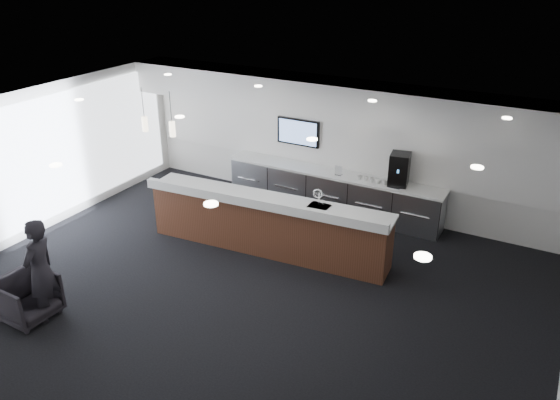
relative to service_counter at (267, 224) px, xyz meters
The scene contains 26 objects.
ground 1.55m from the service_counter, 74.74° to the right, with size 10.00×10.00×0.00m, color black.
ceiling 2.82m from the service_counter, 74.74° to the right, with size 10.00×8.00×0.02m, color black.
back_wall 2.79m from the service_counter, 81.71° to the left, with size 10.00×0.02×3.00m, color white.
left_wall 4.91m from the service_counter, 163.22° to the right, with size 0.02×8.00×3.00m, color white.
soffit_bulkhead 3.02m from the service_counter, 80.01° to the left, with size 10.00×0.90×0.70m, color white.
alcove_panel 2.80m from the service_counter, 81.61° to the left, with size 9.80×0.06×1.40m, color white.
window_blinds_wall 4.88m from the service_counter, 163.09° to the right, with size 0.04×7.36×2.55m, color white.
back_credenza 2.28m from the service_counter, 80.40° to the left, with size 5.06×0.66×0.95m.
wall_tv 2.80m from the service_counter, 103.86° to the left, with size 1.05×0.08×0.62m.
pendant_left 2.69m from the service_counter, 163.65° to the right, with size 0.12×0.12×0.30m, color beige.
pendant_right 3.25m from the service_counter, 167.71° to the right, with size 0.12×0.12×0.30m, color beige.
ceiling_can_lights 2.80m from the service_counter, 74.74° to the right, with size 7.00×5.00×0.02m, color white, non-canonical shape.
service_counter is the anchor object (origin of this frame).
coffee_machine 3.03m from the service_counter, 50.56° to the left, with size 0.45×0.55×0.69m.
info_sign_left 2.27m from the service_counter, 75.25° to the left, with size 0.16×0.02×0.22m, color silver.
info_sign_right 2.92m from the service_counter, 47.90° to the left, with size 0.20×0.02×0.27m, color silver.
armchair 4.39m from the service_counter, 121.16° to the right, with size 0.80×0.83×0.75m, color black.
lounge_guest 4.14m from the service_counter, 119.27° to the right, with size 0.64×0.42×1.75m, color black.
cup_0 2.98m from the service_counter, 46.23° to the left, with size 0.11×0.11×0.10m, color white.
cup_1 2.89m from the service_counter, 48.26° to the left, with size 0.11×0.11×0.10m, color white.
cup_2 2.80m from the service_counter, 50.42° to the left, with size 0.11×0.11×0.10m, color white.
cup_3 2.71m from the service_counter, 52.73° to the left, with size 0.11×0.11×0.10m, color white.
cup_4 2.63m from the service_counter, 55.19° to the left, with size 0.11×0.11×0.10m, color white.
cup_5 2.56m from the service_counter, 57.80° to the left, with size 0.11×0.11×0.10m, color white.
cup_6 2.49m from the service_counter, 60.58° to the left, with size 0.11×0.11×0.10m, color white.
cup_7 2.42m from the service_counter, 63.51° to the left, with size 0.11×0.11×0.10m, color white.
Camera 1 is at (4.41, -6.79, 5.46)m, focal length 35.00 mm.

